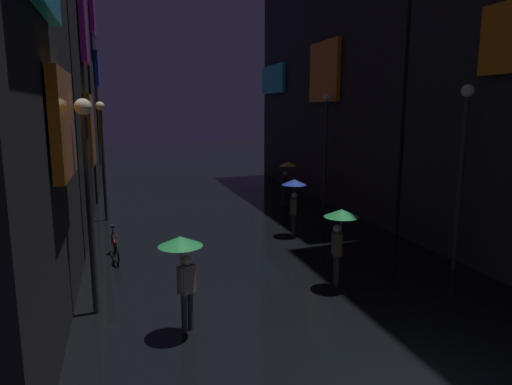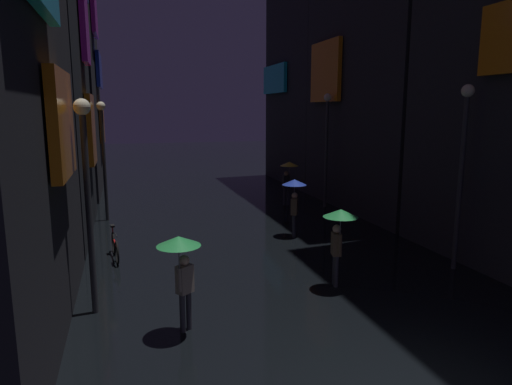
{
  "view_description": "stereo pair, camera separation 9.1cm",
  "coord_description": "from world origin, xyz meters",
  "px_view_note": "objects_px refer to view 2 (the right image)",
  "views": [
    {
      "loc": [
        -4.27,
        -5.48,
        4.62
      ],
      "look_at": [
        0.0,
        8.92,
        1.89
      ],
      "focal_mm": 32.0,
      "sensor_mm": 36.0,
      "label": 1
    },
    {
      "loc": [
        -4.18,
        -5.51,
        4.62
      ],
      "look_at": [
        0.0,
        8.92,
        1.89
      ],
      "focal_mm": 32.0,
      "sensor_mm": 36.0,
      "label": 2
    }
  ],
  "objects_px": {
    "pedestrian_foreground_right_green": "(181,257)",
    "streetlamp_left_far": "(103,146)",
    "pedestrian_midstreet_left_yellow": "(288,171)",
    "streetlamp_right_far": "(327,137)",
    "bicycle_parked_at_storefront": "(115,247)",
    "streetlamp_left_near": "(87,180)",
    "streetlamp_right_near": "(463,156)",
    "pedestrian_near_crossing_blue": "(294,192)",
    "pedestrian_far_right_green": "(339,226)"
  },
  "relations": [
    {
      "from": "bicycle_parked_at_storefront",
      "to": "streetlamp_right_far",
      "type": "height_order",
      "value": "streetlamp_right_far"
    },
    {
      "from": "pedestrian_near_crossing_blue",
      "to": "streetlamp_left_far",
      "type": "height_order",
      "value": "streetlamp_left_far"
    },
    {
      "from": "streetlamp_right_near",
      "to": "bicycle_parked_at_storefront",
      "type": "bearing_deg",
      "value": 158.69
    },
    {
      "from": "streetlamp_left_far",
      "to": "streetlamp_right_near",
      "type": "relative_size",
      "value": 0.93
    },
    {
      "from": "streetlamp_left_far",
      "to": "streetlamp_right_near",
      "type": "xyz_separation_m",
      "value": [
        10.0,
        -9.13,
        0.2
      ]
    },
    {
      "from": "pedestrian_midstreet_left_yellow",
      "to": "bicycle_parked_at_storefront",
      "type": "distance_m",
      "value": 10.29
    },
    {
      "from": "streetlamp_left_far",
      "to": "streetlamp_right_far",
      "type": "distance_m",
      "value": 10.0
    },
    {
      "from": "bicycle_parked_at_storefront",
      "to": "streetlamp_left_far",
      "type": "relative_size",
      "value": 0.37
    },
    {
      "from": "pedestrian_midstreet_left_yellow",
      "to": "pedestrian_foreground_right_green",
      "type": "distance_m",
      "value": 13.5
    },
    {
      "from": "pedestrian_far_right_green",
      "to": "streetlamp_right_near",
      "type": "xyz_separation_m",
      "value": [
        3.95,
        0.35,
        1.67
      ]
    },
    {
      "from": "pedestrian_foreground_right_green",
      "to": "streetlamp_left_far",
      "type": "bearing_deg",
      "value": 99.5
    },
    {
      "from": "pedestrian_near_crossing_blue",
      "to": "streetlamp_left_far",
      "type": "bearing_deg",
      "value": 145.97
    },
    {
      "from": "pedestrian_far_right_green",
      "to": "pedestrian_foreground_right_green",
      "type": "xyz_separation_m",
      "value": [
        -4.23,
        -1.39,
        0.0
      ]
    },
    {
      "from": "pedestrian_near_crossing_blue",
      "to": "pedestrian_far_right_green",
      "type": "bearing_deg",
      "value": -97.59
    },
    {
      "from": "pedestrian_midstreet_left_yellow",
      "to": "streetlamp_right_near",
      "type": "xyz_separation_m",
      "value": [
        1.54,
        -10.02,
        1.67
      ]
    },
    {
      "from": "pedestrian_foreground_right_green",
      "to": "streetlamp_left_far",
      "type": "distance_m",
      "value": 11.12
    },
    {
      "from": "bicycle_parked_at_storefront",
      "to": "streetlamp_right_near",
      "type": "bearing_deg",
      "value": -21.31
    },
    {
      "from": "pedestrian_foreground_right_green",
      "to": "streetlamp_right_far",
      "type": "bearing_deg",
      "value": 52.82
    },
    {
      "from": "pedestrian_far_right_green",
      "to": "streetlamp_left_far",
      "type": "relative_size",
      "value": 0.43
    },
    {
      "from": "pedestrian_midstreet_left_yellow",
      "to": "streetlamp_left_near",
      "type": "height_order",
      "value": "streetlamp_left_near"
    },
    {
      "from": "pedestrian_near_crossing_blue",
      "to": "streetlamp_left_far",
      "type": "relative_size",
      "value": 0.43
    },
    {
      "from": "pedestrian_near_crossing_blue",
      "to": "pedestrian_foreground_right_green",
      "type": "height_order",
      "value": "same"
    },
    {
      "from": "bicycle_parked_at_storefront",
      "to": "streetlamp_left_near",
      "type": "distance_m",
      "value": 4.78
    },
    {
      "from": "pedestrian_midstreet_left_yellow",
      "to": "streetlamp_right_far",
      "type": "bearing_deg",
      "value": -32.34
    },
    {
      "from": "pedestrian_midstreet_left_yellow",
      "to": "pedestrian_far_right_green",
      "type": "distance_m",
      "value": 10.65
    },
    {
      "from": "streetlamp_left_far",
      "to": "bicycle_parked_at_storefront",
      "type": "bearing_deg",
      "value": -85.77
    },
    {
      "from": "streetlamp_left_near",
      "to": "streetlamp_right_far",
      "type": "distance_m",
      "value": 13.61
    },
    {
      "from": "pedestrian_far_right_green",
      "to": "streetlamp_left_near",
      "type": "bearing_deg",
      "value": 178.34
    },
    {
      "from": "pedestrian_far_right_green",
      "to": "streetlamp_left_far",
      "type": "bearing_deg",
      "value": 122.54
    },
    {
      "from": "streetlamp_left_near",
      "to": "streetlamp_right_near",
      "type": "xyz_separation_m",
      "value": [
        10.0,
        0.18,
        0.25
      ]
    },
    {
      "from": "pedestrian_midstreet_left_yellow",
      "to": "pedestrian_far_right_green",
      "type": "relative_size",
      "value": 1.0
    },
    {
      "from": "pedestrian_far_right_green",
      "to": "pedestrian_near_crossing_blue",
      "type": "relative_size",
      "value": 1.0
    },
    {
      "from": "pedestrian_midstreet_left_yellow",
      "to": "bicycle_parked_at_storefront",
      "type": "height_order",
      "value": "pedestrian_midstreet_left_yellow"
    },
    {
      "from": "pedestrian_near_crossing_blue",
      "to": "streetlamp_right_far",
      "type": "xyz_separation_m",
      "value": [
        3.29,
        4.44,
        1.69
      ]
    },
    {
      "from": "streetlamp_left_near",
      "to": "streetlamp_right_far",
      "type": "xyz_separation_m",
      "value": [
        10.0,
        9.22,
        0.27
      ]
    },
    {
      "from": "pedestrian_midstreet_left_yellow",
      "to": "streetlamp_right_far",
      "type": "relative_size",
      "value": 0.4
    },
    {
      "from": "pedestrian_foreground_right_green",
      "to": "streetlamp_right_near",
      "type": "relative_size",
      "value": 0.4
    },
    {
      "from": "pedestrian_near_crossing_blue",
      "to": "streetlamp_right_far",
      "type": "bearing_deg",
      "value": 53.52
    },
    {
      "from": "bicycle_parked_at_storefront",
      "to": "streetlamp_left_far",
      "type": "height_order",
      "value": "streetlamp_left_far"
    },
    {
      "from": "streetlamp_left_near",
      "to": "streetlamp_left_far",
      "type": "bearing_deg",
      "value": 90.0
    },
    {
      "from": "pedestrian_midstreet_left_yellow",
      "to": "streetlamp_left_near",
      "type": "xyz_separation_m",
      "value": [
        -8.46,
        -10.2,
        1.42
      ]
    },
    {
      "from": "pedestrian_near_crossing_blue",
      "to": "streetlamp_left_near",
      "type": "relative_size",
      "value": 0.44
    },
    {
      "from": "pedestrian_far_right_green",
      "to": "pedestrian_midstreet_left_yellow",
      "type": "bearing_deg",
      "value": 76.94
    },
    {
      "from": "pedestrian_foreground_right_green",
      "to": "streetlamp_left_near",
      "type": "relative_size",
      "value": 0.44
    },
    {
      "from": "pedestrian_foreground_right_green",
      "to": "pedestrian_far_right_green",
      "type": "bearing_deg",
      "value": 18.14
    },
    {
      "from": "streetlamp_right_far",
      "to": "streetlamp_right_near",
      "type": "bearing_deg",
      "value": -90.0
    },
    {
      "from": "pedestrian_midstreet_left_yellow",
      "to": "pedestrian_foreground_right_green",
      "type": "relative_size",
      "value": 1.0
    },
    {
      "from": "pedestrian_far_right_green",
      "to": "bicycle_parked_at_storefront",
      "type": "bearing_deg",
      "value": 144.06
    },
    {
      "from": "pedestrian_near_crossing_blue",
      "to": "streetlamp_right_far",
      "type": "height_order",
      "value": "streetlamp_right_far"
    },
    {
      "from": "pedestrian_midstreet_left_yellow",
      "to": "streetlamp_left_near",
      "type": "bearing_deg",
      "value": -129.68
    }
  ]
}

